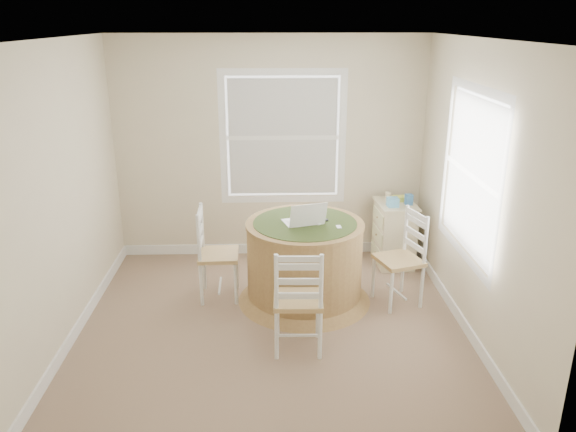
{
  "coord_description": "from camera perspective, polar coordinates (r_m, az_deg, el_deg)",
  "views": [
    {
      "loc": [
        -0.01,
        -4.62,
        2.76
      ],
      "look_at": [
        0.16,
        0.45,
        0.96
      ],
      "focal_mm": 35.0,
      "sensor_mm": 36.0,
      "label": 1
    }
  ],
  "objects": [
    {
      "name": "room",
      "position": [
        5.01,
        0.14,
        2.59
      ],
      "size": [
        3.64,
        3.64,
        2.64
      ],
      "color": "#93775D",
      "rests_on": "ground"
    },
    {
      "name": "mouse",
      "position": [
        5.51,
        3.08,
        -0.7
      ],
      "size": [
        0.07,
        0.11,
        0.04
      ],
      "primitive_type": "ellipsoid",
      "rotation": [
        0.0,
        0.0,
        0.07
      ],
      "color": "white",
      "rests_on": "round_table"
    },
    {
      "name": "box_yellow",
      "position": [
        6.6,
        11.26,
        1.74
      ],
      "size": [
        0.16,
        0.11,
        0.06
      ],
      "primitive_type": "cube",
      "rotation": [
        0.0,
        0.0,
        0.06
      ],
      "color": "#DEE852",
      "rests_on": "corner_chest"
    },
    {
      "name": "chair_left",
      "position": [
        5.78,
        -7.07,
        -3.88
      ],
      "size": [
        0.41,
        0.43,
        0.95
      ],
      "primitive_type": null,
      "rotation": [
        0.0,
        0.0,
        1.6
      ],
      "color": "white",
      "rests_on": "ground"
    },
    {
      "name": "phone",
      "position": [
        5.44,
        5.19,
        -1.15
      ],
      "size": [
        0.05,
        0.09,
        0.02
      ],
      "primitive_type": "cube",
      "rotation": [
        0.0,
        0.0,
        0.07
      ],
      "color": "#B7BABF",
      "rests_on": "round_table"
    },
    {
      "name": "laptop",
      "position": [
        5.5,
        1.64,
        -0.44
      ],
      "size": [
        0.45,
        0.42,
        0.26
      ],
      "rotation": [
        0.0,
        0.0,
        3.44
      ],
      "color": "white",
      "rests_on": "round_table"
    },
    {
      "name": "corner_chest",
      "position": [
        6.66,
        10.7,
        -1.75
      ],
      "size": [
        0.46,
        0.59,
        0.75
      ],
      "rotation": [
        0.0,
        0.0,
        0.06
      ],
      "color": "beige",
      "rests_on": "ground"
    },
    {
      "name": "round_table",
      "position": [
        5.68,
        1.69,
        -4.34
      ],
      "size": [
        1.36,
        1.36,
        0.85
      ],
      "rotation": [
        0.0,
        0.0,
        0.07
      ],
      "color": "#A08048",
      "rests_on": "ground"
    },
    {
      "name": "chair_near",
      "position": [
        4.86,
        1.04,
        -8.47
      ],
      "size": [
        0.43,
        0.41,
        0.95
      ],
      "primitive_type": null,
      "rotation": [
        0.0,
        0.0,
        3.11
      ],
      "color": "white",
      "rests_on": "ground"
    },
    {
      "name": "tissue_box",
      "position": [
        6.4,
        10.6,
        1.4
      ],
      "size": [
        0.13,
        0.13,
        0.1
      ],
      "primitive_type": "cube",
      "rotation": [
        0.0,
        0.0,
        0.06
      ],
      "color": "#5BA6D1",
      "rests_on": "corner_chest"
    },
    {
      "name": "chair_right",
      "position": [
        5.72,
        11.18,
        -4.37
      ],
      "size": [
        0.51,
        0.52,
        0.95
      ],
      "primitive_type": null,
      "rotation": [
        0.0,
        0.0,
        -1.26
      ],
      "color": "white",
      "rests_on": "ground"
    },
    {
      "name": "keys",
      "position": [
        5.59,
        3.78,
        -0.46
      ],
      "size": [
        0.06,
        0.05,
        0.02
      ],
      "primitive_type": "cube",
      "rotation": [
        0.0,
        0.0,
        0.07
      ],
      "color": "black",
      "rests_on": "round_table"
    },
    {
      "name": "box_blue",
      "position": [
        6.49,
        12.15,
        1.65
      ],
      "size": [
        0.08,
        0.08,
        0.12
      ],
      "primitive_type": "cube",
      "rotation": [
        0.0,
        0.0,
        0.06
      ],
      "color": "teal",
      "rests_on": "corner_chest"
    },
    {
      "name": "cup_cream",
      "position": [
        6.63,
        10.13,
        2.03
      ],
      "size": [
        0.07,
        0.07,
        0.09
      ],
      "primitive_type": "cylinder",
      "color": "beige",
      "rests_on": "corner_chest"
    }
  ]
}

